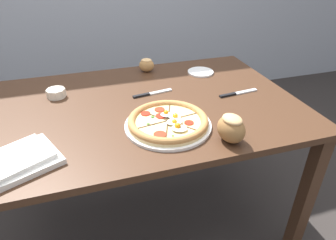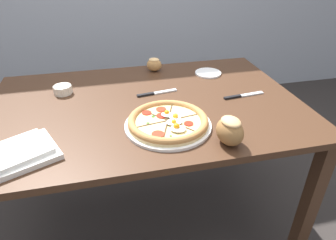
# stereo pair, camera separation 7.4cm
# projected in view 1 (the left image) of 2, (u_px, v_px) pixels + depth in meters

# --- Properties ---
(ground_plane) EXTENTS (12.00, 12.00, 0.00)m
(ground_plane) POSITION_uv_depth(u_px,v_px,m) (149.00, 217.00, 1.76)
(ground_plane) COLOR #2D2826
(dining_table) EXTENTS (1.42, 0.95, 0.76)m
(dining_table) POSITION_uv_depth(u_px,v_px,m) (144.00, 121.00, 1.42)
(dining_table) COLOR #422819
(dining_table) RESTS_ON ground_plane
(pizza) EXTENTS (0.35, 0.35, 0.05)m
(pizza) POSITION_uv_depth(u_px,v_px,m) (168.00, 122.00, 1.19)
(pizza) COLOR white
(pizza) RESTS_ON dining_table
(ramekin_bowl) EXTENTS (0.09, 0.09, 0.04)m
(ramekin_bowl) POSITION_uv_depth(u_px,v_px,m) (56.00, 93.00, 1.42)
(ramekin_bowl) COLOR silver
(ramekin_bowl) RESTS_ON dining_table
(napkin_folded) EXTENTS (0.30, 0.28, 0.04)m
(napkin_folded) POSITION_uv_depth(u_px,v_px,m) (19.00, 160.00, 1.00)
(napkin_folded) COLOR silver
(napkin_folded) RESTS_ON dining_table
(bread_piece_near) EXTENTS (0.10, 0.09, 0.08)m
(bread_piece_near) POSITION_uv_depth(u_px,v_px,m) (147.00, 65.00, 1.69)
(bread_piece_near) COLOR #B27F47
(bread_piece_near) RESTS_ON dining_table
(bread_piece_mid) EXTENTS (0.11, 0.14, 0.11)m
(bread_piece_mid) POSITION_uv_depth(u_px,v_px,m) (231.00, 128.00, 1.09)
(bread_piece_mid) COLOR olive
(bread_piece_mid) RESTS_ON dining_table
(knife_main) EXTENTS (0.20, 0.05, 0.01)m
(knife_main) POSITION_uv_depth(u_px,v_px,m) (152.00, 93.00, 1.45)
(knife_main) COLOR silver
(knife_main) RESTS_ON dining_table
(knife_spare) EXTENTS (0.21, 0.04, 0.01)m
(knife_spare) POSITION_uv_depth(u_px,v_px,m) (238.00, 93.00, 1.46)
(knife_spare) COLOR silver
(knife_spare) RESTS_ON dining_table
(side_saucer) EXTENTS (0.14, 0.14, 0.01)m
(side_saucer) POSITION_uv_depth(u_px,v_px,m) (201.00, 72.00, 1.69)
(side_saucer) COLOR white
(side_saucer) RESTS_ON dining_table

